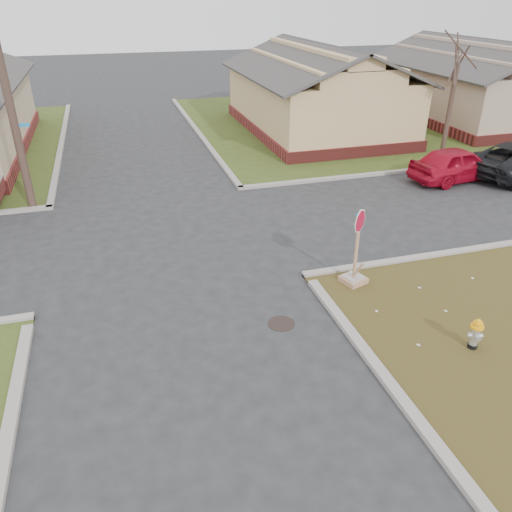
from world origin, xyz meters
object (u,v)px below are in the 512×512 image
object	(u,v)px
utility_pole	(3,74)
stop_sign	(355,267)
fire_hydrant	(476,332)
red_sedan	(457,164)

from	to	relation	value
utility_pole	stop_sign	size ratio (longest dim) A/B	4.19
fire_hydrant	red_sedan	distance (m)	11.70
fire_hydrant	red_sedan	xyz separation A→B (m)	(6.53, 9.71, 0.24)
utility_pole	stop_sign	xyz separation A→B (m)	(8.88, -8.20, -4.15)
red_sedan	fire_hydrant	bearing A→B (deg)	138.59
utility_pole	fire_hydrant	distance (m)	15.91
utility_pole	stop_sign	world-z (taller)	utility_pole
utility_pole	red_sedan	world-z (taller)	utility_pole
stop_sign	red_sedan	xyz separation A→B (m)	(7.81, 6.40, 0.19)
stop_sign	red_sedan	world-z (taller)	stop_sign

